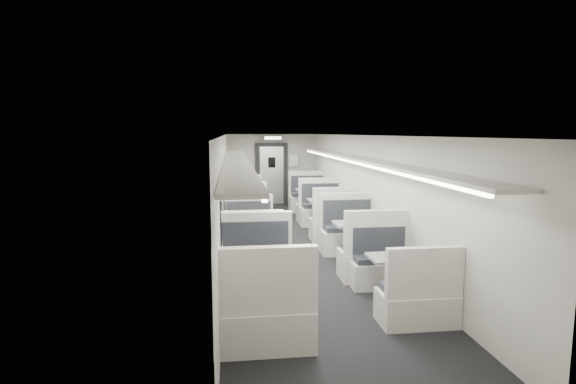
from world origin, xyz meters
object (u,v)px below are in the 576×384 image
object	(u,v)px
booth_left_b	(247,219)
vestibule_door	(272,174)
passenger	(252,194)
exit_sign	(273,138)
booth_right_c	(359,243)
booth_left_a	(245,205)
booth_right_b	(328,215)
booth_left_d	(260,287)
booth_right_a	(313,202)
booth_left_c	(251,240)
booth_right_d	(397,279)

from	to	relation	value
booth_left_b	vestibule_door	distance (m)	4.63
passenger	exit_sign	bearing A→B (deg)	74.15
booth_right_c	passenger	distance (m)	4.79
booth_left_a	booth_right_b	world-z (taller)	booth_right_b
booth_right_b	booth_right_c	bearing A→B (deg)	-90.00
booth_left_b	exit_sign	bearing A→B (deg)	75.92
booth_left_a	booth_left_b	size ratio (longest dim) A/B	1.07
booth_left_d	booth_right_c	xyz separation A→B (m)	(2.00, 2.19, -0.01)
booth_right_a	vestibule_door	size ratio (longest dim) A/B	1.11
booth_left_a	booth_right_c	size ratio (longest dim) A/B	0.98
booth_left_c	booth_left_d	size ratio (longest dim) A/B	0.91
booth_left_a	booth_left_c	xyz separation A→B (m)	(0.00, -4.08, -0.02)
booth_left_a	vestibule_door	size ratio (longest dim) A/B	1.05
booth_left_d	booth_right_a	world-z (taller)	booth_right_a
booth_left_c	booth_left_d	xyz separation A→B (m)	(0.00, -2.81, 0.04)
passenger	booth_left_d	bearing A→B (deg)	-88.33
booth_right_b	booth_right_d	size ratio (longest dim) A/B	1.17
booth_left_d	exit_sign	size ratio (longest dim) A/B	3.74
booth_left_b	booth_left_d	distance (m)	4.96
booth_left_a	booth_right_c	bearing A→B (deg)	-66.94
booth_left_d	vestibule_door	distance (m)	9.51
booth_left_c	passenger	size ratio (longest dim) A/B	1.39
booth_left_a	booth_left_b	world-z (taller)	booth_left_a
booth_right_a	vestibule_door	world-z (taller)	vestibule_door
booth_left_d	booth_right_a	xyz separation A→B (m)	(2.00, 7.09, 0.00)
booth_left_c	vestibule_door	bearing A→B (deg)	81.42
booth_left_b	exit_sign	xyz separation A→B (m)	(1.00, 3.99, 1.91)
booth_left_a	vestibule_door	distance (m)	2.81
booth_right_a	booth_right_b	bearing A→B (deg)	-90.00
booth_left_d	exit_sign	xyz separation A→B (m)	(1.00, 8.95, 1.87)
booth_left_c	booth_right_b	distance (m)	2.96
booth_right_a	booth_right_d	world-z (taller)	booth_right_a
booth_right_a	booth_right_c	world-z (taller)	booth_right_a
booth_left_a	booth_left_d	xyz separation A→B (m)	(0.00, -6.89, 0.02)
vestibule_door	exit_sign	size ratio (longest dim) A/B	3.39
booth_right_c	booth_right_d	xyz separation A→B (m)	(0.00, -1.93, -0.05)
booth_right_a	booth_right_c	xyz separation A→B (m)	(0.00, -4.90, -0.01)
booth_left_d	booth_right_c	world-z (taller)	booth_left_d
booth_right_d	passenger	distance (m)	6.61
booth_right_a	booth_right_b	world-z (taller)	booth_right_a
booth_right_a	exit_sign	xyz separation A→B (m)	(-1.00, 1.86, 1.86)
booth_left_d	vestibule_door	world-z (taller)	vestibule_door
booth_left_a	passenger	distance (m)	0.50
booth_left_c	booth_right_d	size ratio (longest dim) A/B	1.06
booth_left_c	booth_right_b	world-z (taller)	booth_right_b
booth_left_c	vestibule_door	size ratio (longest dim) A/B	1.01
booth_left_c	booth_left_a	bearing A→B (deg)	90.00
booth_left_c	booth_right_d	distance (m)	3.24
booth_left_d	booth_right_c	bearing A→B (deg)	47.58
vestibule_door	exit_sign	bearing A→B (deg)	-90.00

